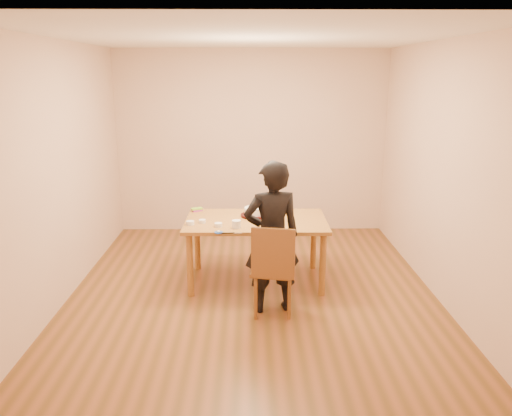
{
  "coord_description": "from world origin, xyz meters",
  "views": [
    {
      "loc": [
        -0.03,
        -5.18,
        2.37
      ],
      "look_at": [
        0.04,
        0.19,
        0.9
      ],
      "focal_mm": 35.0,
      "sensor_mm": 36.0,
      "label": 1
    }
  ],
  "objects_px": {
    "cake": "(254,211)",
    "person": "(272,238)",
    "dining_table": "(256,221)",
    "dining_chair": "(272,270)",
    "cake_plate": "(254,215)"
  },
  "relations": [
    {
      "from": "dining_chair",
      "to": "cake_plate",
      "type": "height_order",
      "value": "cake_plate"
    },
    {
      "from": "dining_table",
      "to": "cake",
      "type": "relative_size",
      "value": 6.97
    },
    {
      "from": "dining_table",
      "to": "cake_plate",
      "type": "relative_size",
      "value": 5.09
    },
    {
      "from": "person",
      "to": "dining_table",
      "type": "bearing_deg",
      "value": -89.79
    },
    {
      "from": "person",
      "to": "dining_chair",
      "type": "bearing_deg",
      "value": 78.6
    },
    {
      "from": "dining_table",
      "to": "dining_chair",
      "type": "height_order",
      "value": "dining_table"
    },
    {
      "from": "dining_chair",
      "to": "person",
      "type": "height_order",
      "value": "person"
    },
    {
      "from": "dining_chair",
      "to": "person",
      "type": "xyz_separation_m",
      "value": [
        -0.0,
        0.05,
        0.33
      ]
    },
    {
      "from": "dining_chair",
      "to": "person",
      "type": "relative_size",
      "value": 0.25
    },
    {
      "from": "dining_table",
      "to": "person",
      "type": "relative_size",
      "value": 1.02
    },
    {
      "from": "dining_table",
      "to": "dining_chair",
      "type": "relative_size",
      "value": 4.12
    },
    {
      "from": "cake_plate",
      "to": "cake",
      "type": "distance_m",
      "value": 0.05
    },
    {
      "from": "cake",
      "to": "person",
      "type": "distance_m",
      "value": 0.88
    },
    {
      "from": "cake",
      "to": "person",
      "type": "bearing_deg",
      "value": -78.87
    },
    {
      "from": "cake_plate",
      "to": "person",
      "type": "bearing_deg",
      "value": -78.87
    }
  ]
}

